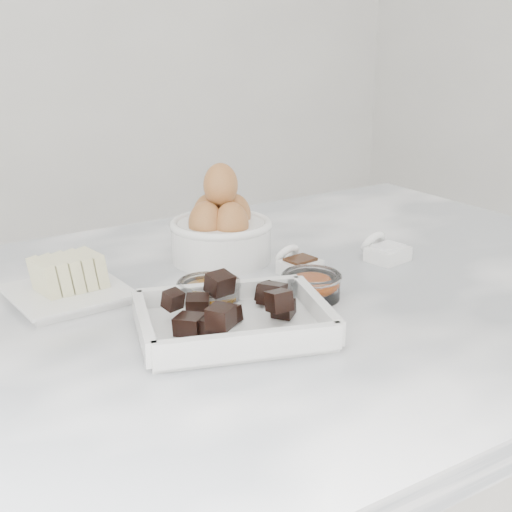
{
  "coord_description": "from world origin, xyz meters",
  "views": [
    {
      "loc": [
        -0.47,
        -0.72,
        1.28
      ],
      "look_at": [
        0.02,
        0.03,
        0.98
      ],
      "focal_mm": 50.0,
      "sensor_mm": 36.0,
      "label": 1
    }
  ],
  "objects_px": {
    "honey_bowl": "(209,294)",
    "zest_bowl": "(311,285)",
    "sugar_ramekin": "(208,233)",
    "salt_spoon": "(384,250)",
    "egg_bowl": "(221,229)",
    "butter_plate": "(65,284)",
    "vanilla_spoon": "(297,263)",
    "chocolate_dish": "(233,315)"
  },
  "relations": [
    {
      "from": "honey_bowl",
      "to": "zest_bowl",
      "type": "height_order",
      "value": "honey_bowl"
    },
    {
      "from": "sugar_ramekin",
      "to": "zest_bowl",
      "type": "relative_size",
      "value": 1.02
    },
    {
      "from": "salt_spoon",
      "to": "honey_bowl",
      "type": "bearing_deg",
      "value": -176.16
    },
    {
      "from": "zest_bowl",
      "to": "egg_bowl",
      "type": "bearing_deg",
      "value": 95.56
    },
    {
      "from": "honey_bowl",
      "to": "zest_bowl",
      "type": "distance_m",
      "value": 0.13
    },
    {
      "from": "butter_plate",
      "to": "salt_spoon",
      "type": "distance_m",
      "value": 0.46
    },
    {
      "from": "egg_bowl",
      "to": "vanilla_spoon",
      "type": "distance_m",
      "value": 0.13
    },
    {
      "from": "butter_plate",
      "to": "sugar_ramekin",
      "type": "height_order",
      "value": "butter_plate"
    },
    {
      "from": "butter_plate",
      "to": "egg_bowl",
      "type": "height_order",
      "value": "egg_bowl"
    },
    {
      "from": "zest_bowl",
      "to": "vanilla_spoon",
      "type": "relative_size",
      "value": 1.12
    },
    {
      "from": "chocolate_dish",
      "to": "salt_spoon",
      "type": "xyz_separation_m",
      "value": [
        0.32,
        0.1,
        -0.01
      ]
    },
    {
      "from": "sugar_ramekin",
      "to": "egg_bowl",
      "type": "relative_size",
      "value": 0.52
    },
    {
      "from": "butter_plate",
      "to": "vanilla_spoon",
      "type": "height_order",
      "value": "butter_plate"
    },
    {
      "from": "honey_bowl",
      "to": "chocolate_dish",
      "type": "bearing_deg",
      "value": -101.0
    },
    {
      "from": "sugar_ramekin",
      "to": "honey_bowl",
      "type": "distance_m",
      "value": 0.23
    },
    {
      "from": "sugar_ramekin",
      "to": "salt_spoon",
      "type": "xyz_separation_m",
      "value": [
        0.19,
        -0.19,
        -0.01
      ]
    },
    {
      "from": "egg_bowl",
      "to": "honey_bowl",
      "type": "bearing_deg",
      "value": -124.81
    },
    {
      "from": "butter_plate",
      "to": "vanilla_spoon",
      "type": "xyz_separation_m",
      "value": [
        0.31,
        -0.07,
        -0.01
      ]
    },
    {
      "from": "egg_bowl",
      "to": "zest_bowl",
      "type": "xyz_separation_m",
      "value": [
        0.02,
        -0.19,
        -0.03
      ]
    },
    {
      "from": "chocolate_dish",
      "to": "egg_bowl",
      "type": "distance_m",
      "value": 0.26
    },
    {
      "from": "butter_plate",
      "to": "sugar_ramekin",
      "type": "distance_m",
      "value": 0.27
    },
    {
      "from": "butter_plate",
      "to": "zest_bowl",
      "type": "relative_size",
      "value": 1.86
    },
    {
      "from": "sugar_ramekin",
      "to": "egg_bowl",
      "type": "xyz_separation_m",
      "value": [
        -0.01,
        -0.05,
        0.02
      ]
    },
    {
      "from": "zest_bowl",
      "to": "salt_spoon",
      "type": "relative_size",
      "value": 1.03
    },
    {
      "from": "butter_plate",
      "to": "salt_spoon",
      "type": "relative_size",
      "value": 1.91
    },
    {
      "from": "chocolate_dish",
      "to": "vanilla_spoon",
      "type": "relative_size",
      "value": 3.63
    },
    {
      "from": "butter_plate",
      "to": "chocolate_dish",
      "type": "bearing_deg",
      "value": -58.26
    },
    {
      "from": "chocolate_dish",
      "to": "vanilla_spoon",
      "type": "height_order",
      "value": "chocolate_dish"
    },
    {
      "from": "butter_plate",
      "to": "honey_bowl",
      "type": "relative_size",
      "value": 1.8
    },
    {
      "from": "sugar_ramekin",
      "to": "egg_bowl",
      "type": "bearing_deg",
      "value": -98.26
    },
    {
      "from": "butter_plate",
      "to": "sugar_ramekin",
      "type": "relative_size",
      "value": 1.83
    },
    {
      "from": "sugar_ramekin",
      "to": "zest_bowl",
      "type": "xyz_separation_m",
      "value": [
        0.01,
        -0.25,
        -0.01
      ]
    },
    {
      "from": "chocolate_dish",
      "to": "sugar_ramekin",
      "type": "height_order",
      "value": "chocolate_dish"
    },
    {
      "from": "egg_bowl",
      "to": "salt_spoon",
      "type": "height_order",
      "value": "egg_bowl"
    },
    {
      "from": "butter_plate",
      "to": "salt_spoon",
      "type": "height_order",
      "value": "butter_plate"
    },
    {
      "from": "egg_bowl",
      "to": "zest_bowl",
      "type": "bearing_deg",
      "value": -84.44
    },
    {
      "from": "chocolate_dish",
      "to": "zest_bowl",
      "type": "relative_size",
      "value": 3.25
    },
    {
      "from": "salt_spoon",
      "to": "butter_plate",
      "type": "bearing_deg",
      "value": 167.57
    },
    {
      "from": "zest_bowl",
      "to": "honey_bowl",
      "type": "bearing_deg",
      "value": 160.62
    },
    {
      "from": "egg_bowl",
      "to": "honey_bowl",
      "type": "relative_size",
      "value": 1.88
    },
    {
      "from": "honey_bowl",
      "to": "salt_spoon",
      "type": "distance_m",
      "value": 0.31
    },
    {
      "from": "sugar_ramekin",
      "to": "zest_bowl",
      "type": "distance_m",
      "value": 0.25
    }
  ]
}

